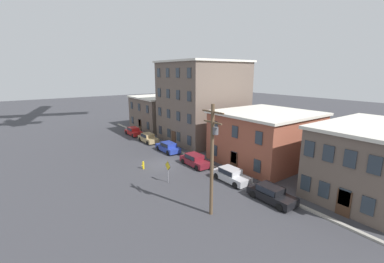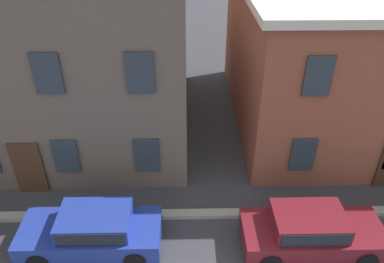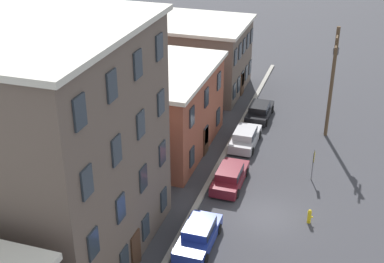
{
  "view_description": "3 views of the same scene",
  "coord_description": "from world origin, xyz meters",
  "views": [
    {
      "loc": [
        27.29,
        -15.02,
        11.44
      ],
      "look_at": [
        0.06,
        4.64,
        3.63
      ],
      "focal_mm": 24.0,
      "sensor_mm": 36.0,
      "label": 1
    },
    {
      "loc": [
        -1.04,
        -5.0,
        9.7
      ],
      "look_at": [
        -0.87,
        3.03,
        4.5
      ],
      "focal_mm": 35.0,
      "sensor_mm": 36.0,
      "label": 2
    },
    {
      "loc": [
        -27.98,
        -4.05,
        20.04
      ],
      "look_at": [
        1.5,
        5.38,
        4.48
      ],
      "focal_mm": 50.0,
      "sensor_mm": 36.0,
      "label": 3
    }
  ],
  "objects": [
    {
      "name": "kerb_strip",
      "position": [
        0.0,
        4.5,
        0.08
      ],
      "size": [
        56.0,
        0.36,
        0.16
      ],
      "primitive_type": "cube",
      "color": "#9E998E",
      "rests_on": "ground_plane"
    },
    {
      "name": "apartment_midblock",
      "position": [
        -6.83,
        11.8,
        6.63
      ],
      "size": [
        12.17,
        12.11,
        13.23
      ],
      "color": "#66564C",
      "rests_on": "ground_plane"
    },
    {
      "name": "apartment_annex",
      "position": [
        19.18,
        11.85,
        3.41
      ],
      "size": [
        8.84,
        12.23,
        6.79
      ],
      "color": "#66564C",
      "rests_on": "ground_plane"
    },
    {
      "name": "ground_plane",
      "position": [
        0.0,
        0.0,
        0.0
      ],
      "size": [
        200.0,
        200.0,
        0.0
      ],
      "primitive_type": "plane",
      "color": "#38383D"
    },
    {
      "name": "car_black",
      "position": [
        14.22,
        3.26,
        0.75
      ],
      "size": [
        4.4,
        1.92,
        1.43
      ],
      "color": "black",
      "rests_on": "ground_plane"
    },
    {
      "name": "apartment_far",
      "position": [
        6.75,
        11.49,
        3.28
      ],
      "size": [
        11.01,
        11.5,
        6.54
      ],
      "color": "brown",
      "rests_on": "ground_plane"
    },
    {
      "name": "car_blue",
      "position": [
        -3.99,
        3.23,
        0.75
      ],
      "size": [
        4.4,
        1.92,
        1.43
      ],
      "color": "#233899",
      "rests_on": "ground_plane"
    },
    {
      "name": "caution_sign",
      "position": [
        5.32,
        -2.28,
        1.59
      ],
      "size": [
        1.04,
        0.08,
        2.39
      ],
      "color": "slate",
      "rests_on": "ground_plane"
    },
    {
      "name": "utility_pole",
      "position": [
        12.77,
        -2.58,
        5.12
      ],
      "size": [
        2.4,
        0.44,
        9.11
      ],
      "color": "brown",
      "rests_on": "ground_plane"
    },
    {
      "name": "car_maroon",
      "position": [
        2.85,
        3.07,
        0.75
      ],
      "size": [
        4.4,
        1.92,
        1.43
      ],
      "color": "maroon",
      "rests_on": "ground_plane"
    },
    {
      "name": "fire_hydrant",
      "position": [
        0.15,
        -2.7,
        0.48
      ],
      "size": [
        0.24,
        0.34,
        0.96
      ],
      "color": "yellow",
      "rests_on": "ground_plane"
    },
    {
      "name": "car_silver",
      "position": [
        8.94,
        3.35,
        0.75
      ],
      "size": [
        4.4,
        1.92,
        1.43
      ],
      "color": "#B7B7BC",
      "rests_on": "ground_plane"
    }
  ]
}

